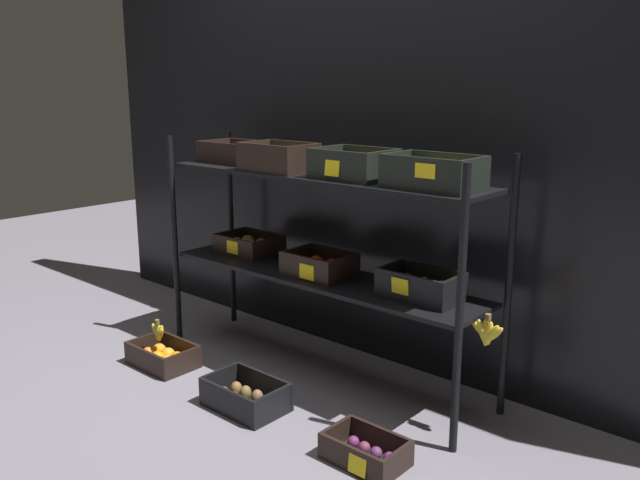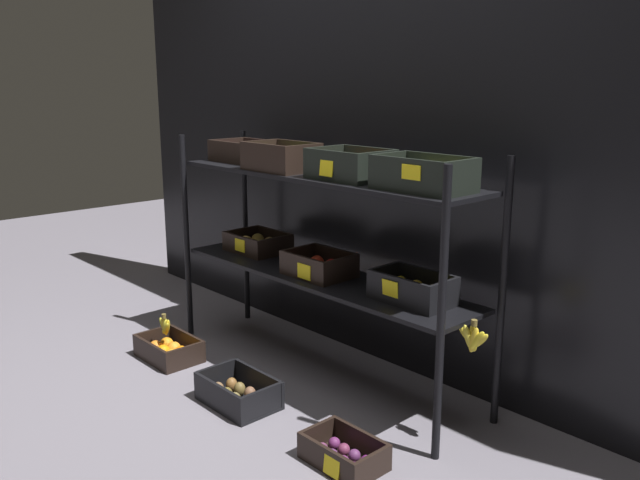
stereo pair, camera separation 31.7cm
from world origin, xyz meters
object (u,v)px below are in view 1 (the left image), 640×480
object	(u,v)px
crate_ground_kiwi	(246,397)
crate_ground_plum	(365,452)
banana_bunch_loose	(159,332)
display_rack	(323,219)
crate_ground_orange	(163,357)

from	to	relation	value
crate_ground_kiwi	crate_ground_plum	distance (m)	0.67
crate_ground_plum	banana_bunch_loose	distance (m)	1.37
display_rack	crate_ground_orange	world-z (taller)	display_rack
crate_ground_plum	banana_bunch_loose	bearing A→B (deg)	178.91
crate_ground_kiwi	crate_ground_plum	xyz separation A→B (m)	(0.67, 0.01, -0.01)
crate_ground_kiwi	crate_ground_plum	bearing A→B (deg)	0.62
crate_ground_orange	banana_bunch_loose	distance (m)	0.13
crate_ground_plum	banana_bunch_loose	world-z (taller)	banana_bunch_loose
display_rack	crate_ground_plum	world-z (taller)	display_rack
display_rack	banana_bunch_loose	bearing A→B (deg)	-147.00
crate_ground_orange	crate_ground_kiwi	bearing A→B (deg)	-2.38
crate_ground_orange	crate_ground_plum	bearing A→B (deg)	-0.86
display_rack	banana_bunch_loose	world-z (taller)	display_rack
crate_ground_orange	crate_ground_plum	world-z (taller)	crate_ground_orange
display_rack	crate_ground_kiwi	world-z (taller)	display_rack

